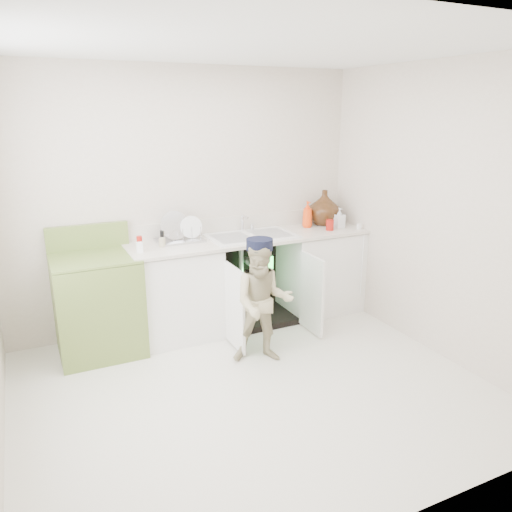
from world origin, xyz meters
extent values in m
plane|color=beige|center=(0.00, 0.00, 0.00)|extent=(3.50, 3.50, 0.00)
cube|color=beige|center=(0.00, 1.50, 1.25)|extent=(3.50, 2.50, 0.02)
cube|color=beige|center=(0.00, -1.50, 1.25)|extent=(3.50, 2.50, 0.02)
cube|color=beige|center=(1.75, 0.00, 1.25)|extent=(2.50, 3.00, 0.02)
plane|color=white|center=(0.00, 0.00, 2.50)|extent=(3.50, 3.50, 0.00)
cube|color=white|center=(-0.25, 1.20, 0.43)|extent=(0.80, 0.60, 0.86)
cube|color=white|center=(1.35, 1.20, 0.43)|extent=(0.80, 0.60, 0.86)
cube|color=black|center=(0.55, 1.47, 0.43)|extent=(0.80, 0.06, 0.86)
cube|color=black|center=(0.55, 1.20, 0.03)|extent=(0.80, 0.60, 0.06)
cylinder|color=gray|center=(0.48, 1.30, 0.45)|extent=(0.05, 0.05, 0.70)
cylinder|color=gray|center=(0.62, 1.30, 0.45)|extent=(0.05, 0.05, 0.70)
cylinder|color=gray|center=(0.55, 1.25, 0.62)|extent=(0.07, 0.18, 0.07)
cube|color=white|center=(0.15, 0.70, 0.40)|extent=(0.03, 0.40, 0.76)
cube|color=white|center=(0.95, 0.70, 0.40)|extent=(0.02, 0.40, 0.76)
cube|color=beige|center=(0.55, 1.20, 0.89)|extent=(2.44, 0.64, 0.03)
cube|color=beige|center=(0.55, 1.49, 0.98)|extent=(2.44, 0.02, 0.15)
cube|color=white|center=(0.55, 1.20, 0.90)|extent=(0.85, 0.55, 0.02)
cube|color=gray|center=(0.34, 1.20, 0.91)|extent=(0.34, 0.40, 0.01)
cube|color=gray|center=(0.76, 1.20, 0.91)|extent=(0.34, 0.40, 0.01)
cylinder|color=silver|center=(0.55, 1.42, 0.99)|extent=(0.03, 0.03, 0.17)
cylinder|color=silver|center=(0.55, 1.36, 1.06)|extent=(0.02, 0.14, 0.02)
cylinder|color=silver|center=(0.66, 1.42, 0.94)|extent=(0.04, 0.04, 0.06)
cylinder|color=white|center=(1.68, 0.89, 0.55)|extent=(0.01, 0.01, 0.70)
cube|color=white|center=(1.68, 0.98, 0.93)|extent=(0.04, 0.02, 0.06)
cube|color=silver|center=(-0.14, 1.32, 0.91)|extent=(0.44, 0.29, 0.02)
cylinder|color=silver|center=(-0.18, 1.34, 0.99)|extent=(0.27, 0.10, 0.26)
cylinder|color=white|center=(-0.03, 1.32, 0.98)|extent=(0.21, 0.06, 0.21)
cylinder|color=silver|center=(-0.32, 1.22, 0.98)|extent=(0.01, 0.01, 0.13)
cylinder|color=silver|center=(-0.23, 1.22, 0.98)|extent=(0.01, 0.01, 0.13)
cylinder|color=silver|center=(-0.14, 1.22, 0.98)|extent=(0.01, 0.01, 0.13)
cylinder|color=silver|center=(-0.06, 1.22, 0.98)|extent=(0.01, 0.01, 0.13)
cylinder|color=silver|center=(0.03, 1.22, 0.98)|extent=(0.01, 0.01, 0.13)
imported|color=#462D14|center=(1.48, 1.34, 1.09)|extent=(0.36, 0.36, 0.37)
imported|color=#FF430D|center=(1.25, 1.30, 1.04)|extent=(0.11, 0.11, 0.28)
imported|color=silver|center=(1.54, 1.14, 1.00)|extent=(0.09, 0.10, 0.21)
cylinder|color=#AF170F|center=(1.38, 1.08, 0.96)|extent=(0.08, 0.08, 0.11)
cylinder|color=#B1150F|center=(-0.53, 1.28, 0.95)|extent=(0.05, 0.05, 0.10)
cylinder|color=tan|center=(-0.35, 1.20, 0.94)|extent=(0.06, 0.06, 0.08)
cylinder|color=black|center=(-0.31, 1.32, 0.96)|extent=(0.04, 0.04, 0.12)
cube|color=white|center=(-0.57, 1.10, 0.95)|extent=(0.05, 0.05, 0.09)
cube|color=olive|center=(-0.96, 1.18, 0.43)|extent=(0.72, 0.65, 0.87)
cube|color=olive|center=(-0.96, 1.18, 0.88)|extent=(0.72, 0.65, 0.02)
cube|color=olive|center=(-0.96, 1.46, 1.00)|extent=(0.72, 0.06, 0.23)
cylinder|color=black|center=(-1.14, 1.02, 0.88)|extent=(0.16, 0.16, 0.02)
cylinder|color=silver|center=(-1.14, 1.02, 0.89)|extent=(0.19, 0.19, 0.01)
cylinder|color=black|center=(-1.14, 1.33, 0.88)|extent=(0.16, 0.16, 0.02)
cylinder|color=silver|center=(-1.14, 1.33, 0.89)|extent=(0.19, 0.19, 0.01)
cylinder|color=black|center=(-0.78, 1.02, 0.88)|extent=(0.16, 0.16, 0.02)
cylinder|color=silver|center=(-0.78, 1.02, 0.89)|extent=(0.19, 0.19, 0.01)
cylinder|color=black|center=(-0.78, 1.33, 0.88)|extent=(0.16, 0.16, 0.02)
cylinder|color=silver|center=(-0.78, 1.33, 0.89)|extent=(0.19, 0.19, 0.01)
imported|color=tan|center=(0.28, 0.40, 0.53)|extent=(0.63, 0.57, 1.07)
cylinder|color=black|center=(0.28, 0.40, 1.04)|extent=(0.28, 0.28, 0.09)
cube|color=black|center=(0.32, 0.49, 1.00)|extent=(0.19, 0.15, 0.01)
cube|color=black|center=(0.58, 0.86, 0.72)|extent=(0.07, 0.01, 0.14)
cube|color=#26F23F|center=(0.58, 0.85, 0.72)|extent=(0.06, 0.00, 0.12)
camera|label=1|loc=(-1.46, -3.11, 2.10)|focal=35.00mm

